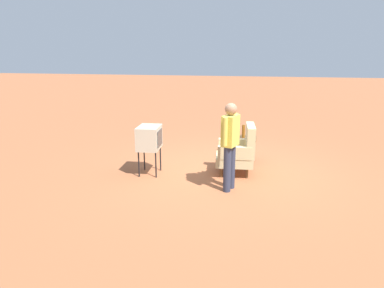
{
  "coord_description": "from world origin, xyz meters",
  "views": [
    {
      "loc": [
        7.13,
        0.67,
        2.53
      ],
      "look_at": [
        0.28,
        -0.68,
        0.65
      ],
      "focal_mm": 32.36,
      "sensor_mm": 36.0,
      "label": 1
    }
  ],
  "objects_px": {
    "bottle_short_clear": "(250,135)",
    "bottle_tall_amber": "(243,131)",
    "armchair": "(239,151)",
    "tv_on_stand": "(149,138)",
    "person_standing": "(230,141)",
    "side_table": "(244,141)",
    "flower_vase": "(237,132)",
    "bottle_wine_green": "(236,130)"
  },
  "relations": [
    {
      "from": "armchair",
      "to": "bottle_short_clear",
      "type": "relative_size",
      "value": 5.3
    },
    {
      "from": "tv_on_stand",
      "to": "bottle_wine_green",
      "type": "bearing_deg",
      "value": 125.99
    },
    {
      "from": "armchair",
      "to": "bottle_tall_amber",
      "type": "bearing_deg",
      "value": 177.57
    },
    {
      "from": "person_standing",
      "to": "bottle_tall_amber",
      "type": "height_order",
      "value": "person_standing"
    },
    {
      "from": "side_table",
      "to": "bottle_short_clear",
      "type": "height_order",
      "value": "bottle_short_clear"
    },
    {
      "from": "tv_on_stand",
      "to": "bottle_wine_green",
      "type": "xyz_separation_m",
      "value": [
        -1.25,
        1.72,
        -0.03
      ]
    },
    {
      "from": "tv_on_stand",
      "to": "bottle_short_clear",
      "type": "relative_size",
      "value": 5.15
    },
    {
      "from": "tv_on_stand",
      "to": "person_standing",
      "type": "distance_m",
      "value": 1.82
    },
    {
      "from": "armchair",
      "to": "bottle_wine_green",
      "type": "xyz_separation_m",
      "value": [
        -0.88,
        -0.13,
        0.25
      ]
    },
    {
      "from": "bottle_tall_amber",
      "to": "flower_vase",
      "type": "distance_m",
      "value": 0.2
    },
    {
      "from": "bottle_short_clear",
      "to": "bottle_tall_amber",
      "type": "xyz_separation_m",
      "value": [
        -0.16,
        -0.16,
        0.05
      ]
    },
    {
      "from": "person_standing",
      "to": "bottle_tall_amber",
      "type": "relative_size",
      "value": 5.47
    },
    {
      "from": "armchair",
      "to": "tv_on_stand",
      "type": "distance_m",
      "value": 1.91
    },
    {
      "from": "tv_on_stand",
      "to": "bottle_tall_amber",
      "type": "height_order",
      "value": "tv_on_stand"
    },
    {
      "from": "side_table",
      "to": "tv_on_stand",
      "type": "distance_m",
      "value": 2.28
    },
    {
      "from": "tv_on_stand",
      "to": "bottle_wine_green",
      "type": "distance_m",
      "value": 2.12
    },
    {
      "from": "person_standing",
      "to": "side_table",
      "type": "bearing_deg",
      "value": 174.23
    },
    {
      "from": "armchair",
      "to": "bottle_short_clear",
      "type": "bearing_deg",
      "value": 163.9
    },
    {
      "from": "tv_on_stand",
      "to": "bottle_tall_amber",
      "type": "relative_size",
      "value": 3.43
    },
    {
      "from": "flower_vase",
      "to": "bottle_short_clear",
      "type": "bearing_deg",
      "value": 85.18
    },
    {
      "from": "armchair",
      "to": "side_table",
      "type": "xyz_separation_m",
      "value": [
        -0.85,
        0.06,
        0.01
      ]
    },
    {
      "from": "bottle_short_clear",
      "to": "flower_vase",
      "type": "bearing_deg",
      "value": -94.82
    },
    {
      "from": "armchair",
      "to": "flower_vase",
      "type": "xyz_separation_m",
      "value": [
        -0.71,
        -0.11,
        0.24
      ]
    },
    {
      "from": "side_table",
      "to": "person_standing",
      "type": "xyz_separation_m",
      "value": [
        1.78,
        -0.18,
        0.43
      ]
    },
    {
      "from": "person_standing",
      "to": "bottle_short_clear",
      "type": "bearing_deg",
      "value": 168.8
    },
    {
      "from": "bottle_short_clear",
      "to": "tv_on_stand",
      "type": "bearing_deg",
      "value": -62.79
    },
    {
      "from": "side_table",
      "to": "tv_on_stand",
      "type": "height_order",
      "value": "tv_on_stand"
    },
    {
      "from": "person_standing",
      "to": "bottle_short_clear",
      "type": "height_order",
      "value": "person_standing"
    },
    {
      "from": "armchair",
      "to": "flower_vase",
      "type": "distance_m",
      "value": 0.76
    },
    {
      "from": "side_table",
      "to": "bottle_wine_green",
      "type": "bearing_deg",
      "value": -99.28
    },
    {
      "from": "person_standing",
      "to": "bottle_tall_amber",
      "type": "bearing_deg",
      "value": 174.92
    },
    {
      "from": "tv_on_stand",
      "to": "flower_vase",
      "type": "relative_size",
      "value": 3.89
    },
    {
      "from": "armchair",
      "to": "bottle_short_clear",
      "type": "distance_m",
      "value": 0.74
    },
    {
      "from": "tv_on_stand",
      "to": "person_standing",
      "type": "bearing_deg",
      "value": 71.92
    },
    {
      "from": "side_table",
      "to": "bottle_short_clear",
      "type": "xyz_separation_m",
      "value": [
        0.16,
        0.14,
        0.18
      ]
    },
    {
      "from": "armchair",
      "to": "person_standing",
      "type": "distance_m",
      "value": 1.04
    },
    {
      "from": "person_standing",
      "to": "flower_vase",
      "type": "bearing_deg",
      "value": 179.72
    },
    {
      "from": "bottle_wine_green",
      "to": "person_standing",
      "type": "bearing_deg",
      "value": 0.3
    },
    {
      "from": "flower_vase",
      "to": "bottle_wine_green",
      "type": "bearing_deg",
      "value": -174.02
    },
    {
      "from": "bottle_short_clear",
      "to": "flower_vase",
      "type": "relative_size",
      "value": 0.75
    },
    {
      "from": "armchair",
      "to": "bottle_tall_amber",
      "type": "height_order",
      "value": "armchair"
    },
    {
      "from": "armchair",
      "to": "bottle_short_clear",
      "type": "xyz_separation_m",
      "value": [
        -0.69,
        0.2,
        0.19
      ]
    }
  ]
}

